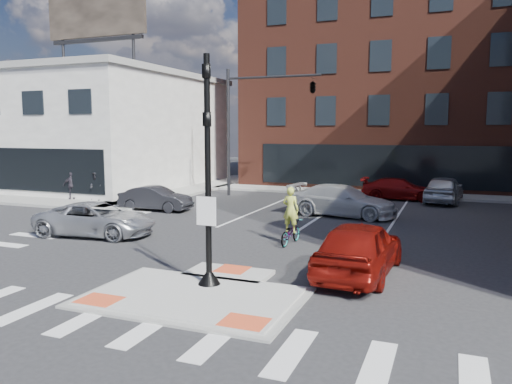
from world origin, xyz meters
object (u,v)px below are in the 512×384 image
at_px(bg_car_silver, 444,189).
at_px(cyclist, 290,225).
at_px(bg_car_red, 400,189).
at_px(bg_car_dark, 156,198).
at_px(white_pickup, 342,201).
at_px(pedestrian_a, 96,186).
at_px(silver_suv, 96,219).
at_px(pedestrian_b, 71,185).
at_px(red_sedan, 359,248).

xyz_separation_m(bg_car_silver, cyclist, (-5.05, -13.41, -0.07)).
height_order(bg_car_silver, bg_car_red, bg_car_silver).
bearing_deg(bg_car_dark, white_pickup, -81.03).
height_order(bg_car_dark, bg_car_silver, bg_car_silver).
relative_size(bg_car_dark, cyclist, 1.79).
bearing_deg(bg_car_red, bg_car_silver, -97.88).
height_order(bg_car_red, pedestrian_a, pedestrian_a).
bearing_deg(silver_suv, bg_car_silver, -47.71).
bearing_deg(pedestrian_a, pedestrian_b, -169.53).
distance_m(bg_car_dark, cyclist, 10.18).
xyz_separation_m(white_pickup, bg_car_silver, (4.52, 6.67, 0.03)).
distance_m(white_pickup, pedestrian_a, 14.13).
xyz_separation_m(bg_car_silver, pedestrian_a, (-18.62, -7.54, 0.19)).
height_order(bg_car_dark, pedestrian_a, pedestrian_a).
xyz_separation_m(white_pickup, cyclist, (-0.53, -6.74, -0.04)).
xyz_separation_m(silver_suv, bg_car_red, (10.22, 15.12, -0.01)).
distance_m(silver_suv, bg_car_red, 18.25).
bearing_deg(bg_car_red, silver_suv, 145.51).
xyz_separation_m(silver_suv, pedestrian_b, (-7.68, 7.25, 0.29)).
height_order(bg_car_dark, pedestrian_b, pedestrian_b).
xyz_separation_m(bg_car_red, pedestrian_b, (-17.91, -7.87, 0.30)).
bearing_deg(cyclist, bg_car_silver, -105.87).
bearing_deg(cyclist, silver_suv, 14.96).
bearing_deg(silver_suv, pedestrian_b, 39.66).
height_order(silver_suv, bg_car_red, silver_suv).
xyz_separation_m(white_pickup, pedestrian_a, (-14.10, -0.87, 0.22)).
relative_size(red_sedan, bg_car_dark, 1.24).
height_order(cyclist, pedestrian_b, cyclist).
bearing_deg(pedestrian_b, white_pickup, -26.84).
relative_size(bg_car_silver, pedestrian_b, 2.89).
bearing_deg(bg_car_dark, silver_suv, -170.78).
relative_size(bg_car_red, pedestrian_a, 2.70).
bearing_deg(red_sedan, bg_car_red, -85.35).
relative_size(silver_suv, bg_car_dark, 1.24).
xyz_separation_m(cyclist, pedestrian_a, (-13.57, 5.87, 0.26)).
distance_m(silver_suv, pedestrian_a, 9.35).
bearing_deg(bg_car_dark, pedestrian_b, 78.95).
height_order(red_sedan, cyclist, cyclist).
relative_size(white_pickup, pedestrian_a, 3.15).
height_order(bg_car_dark, cyclist, cyclist).
xyz_separation_m(bg_car_red, cyclist, (-2.55, -13.74, 0.07)).
bearing_deg(cyclist, white_pickup, -89.71).
bearing_deg(bg_car_dark, red_sedan, -125.68).
relative_size(bg_car_dark, pedestrian_b, 2.39).
xyz_separation_m(silver_suv, cyclist, (7.68, 1.38, 0.06)).
height_order(white_pickup, bg_car_red, white_pickup).
distance_m(silver_suv, white_pickup, 11.54).
height_order(red_sedan, bg_car_dark, red_sedan).
bearing_deg(white_pickup, bg_car_silver, -26.73).
height_order(silver_suv, pedestrian_a, pedestrian_a).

